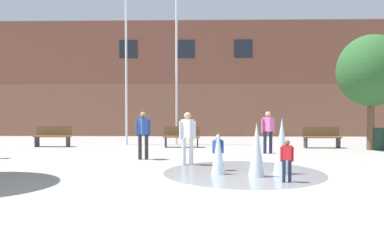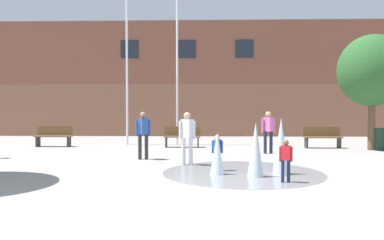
% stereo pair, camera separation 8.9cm
% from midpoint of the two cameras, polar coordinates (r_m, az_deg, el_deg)
% --- Properties ---
extents(ground_plane, '(100.00, 100.00, 0.00)m').
position_cam_midpoint_polar(ground_plane, '(7.10, -6.31, -12.12)').
color(ground_plane, gray).
extents(library_building, '(36.00, 6.05, 7.09)m').
position_cam_midpoint_polar(library_building, '(25.96, -0.41, 5.82)').
color(library_building, brown).
rests_on(library_building, ground).
extents(splash_fountain, '(4.26, 4.26, 1.47)m').
position_cam_midpoint_polar(splash_fountain, '(9.78, 9.78, -5.03)').
color(splash_fountain, gray).
rests_on(splash_fountain, ground).
extents(park_bench_far_left, '(1.60, 0.44, 0.91)m').
position_cam_midpoint_polar(park_bench_far_left, '(17.84, -20.15, -2.28)').
color(park_bench_far_left, '#28282D').
rests_on(park_bench_far_left, ground).
extents(park_bench_under_right_flagpole, '(1.60, 0.44, 0.91)m').
position_cam_midpoint_polar(park_bench_under_right_flagpole, '(16.51, -1.34, -2.49)').
color(park_bench_under_right_flagpole, '#28282D').
rests_on(park_bench_under_right_flagpole, ground).
extents(park_bench_near_trashcan, '(1.60, 0.44, 0.91)m').
position_cam_midpoint_polar(park_bench_near_trashcan, '(17.14, 19.37, -2.44)').
color(park_bench_near_trashcan, '#28282D').
rests_on(park_bench_near_trashcan, ground).
extents(child_with_pink_shirt, '(0.31, 0.24, 0.99)m').
position_cam_midpoint_polar(child_with_pink_shirt, '(10.27, 4.13, -4.52)').
color(child_with_pink_shirt, '#1E233D').
rests_on(child_with_pink_shirt, ground).
extents(adult_watching, '(0.50, 0.39, 1.59)m').
position_cam_midpoint_polar(adult_watching, '(12.58, -7.26, -1.76)').
color(adult_watching, '#28282D').
rests_on(adult_watching, ground).
extents(teen_by_trashcan, '(0.50, 0.39, 1.59)m').
position_cam_midpoint_polar(teen_by_trashcan, '(14.43, 11.71, -1.33)').
color(teen_by_trashcan, '#1E233D').
rests_on(teen_by_trashcan, ground).
extents(adult_in_red, '(0.50, 0.37, 1.59)m').
position_cam_midpoint_polar(adult_in_red, '(11.23, -0.52, -2.16)').
color(adult_in_red, silver).
rests_on(adult_in_red, ground).
extents(child_in_fountain, '(0.31, 0.20, 0.99)m').
position_cam_midpoint_polar(child_in_fountain, '(8.89, 14.38, -5.55)').
color(child_in_fountain, '#1E233D').
rests_on(child_in_fountain, ground).
extents(flagpole_left, '(0.80, 0.10, 7.86)m').
position_cam_midpoint_polar(flagpole_left, '(18.11, -9.66, 9.57)').
color(flagpole_left, silver).
rests_on(flagpole_left, ground).
extents(flagpole_right, '(0.80, 0.10, 8.03)m').
position_cam_midpoint_polar(flagpole_right, '(17.81, -2.04, 10.01)').
color(flagpole_right, silver).
rests_on(flagpole_right, ground).
extents(trash_can, '(0.56, 0.56, 0.90)m').
position_cam_midpoint_polar(trash_can, '(17.17, 26.78, -2.62)').
color(trash_can, '#193323').
rests_on(trash_can, ground).
extents(street_tree_near_building, '(2.74, 2.74, 4.72)m').
position_cam_midpoint_polar(street_tree_near_building, '(17.06, 25.91, 6.76)').
color(street_tree_near_building, brown).
rests_on(street_tree_near_building, ground).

